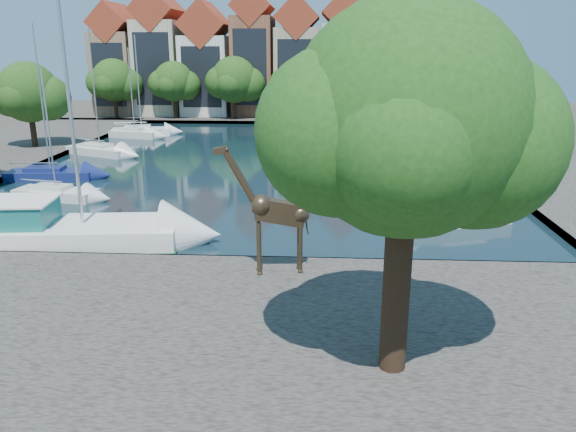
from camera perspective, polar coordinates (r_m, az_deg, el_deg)
name	(u,v)px	position (r m, az deg, el deg)	size (l,w,h in m)	color
ground	(205,265)	(26.40, -8.45, -4.92)	(160.00, 160.00, 0.00)	#38332B
water_basin	(259,162)	(49.22, -2.96, 5.53)	(38.00, 50.00, 0.08)	black
near_quay	(164,334)	(20.13, -12.47, -11.63)	(50.00, 14.00, 0.50)	#524E47
far_quay	(283,116)	(80.70, -0.53, 10.16)	(60.00, 16.00, 0.50)	#524E47
right_quay	(552,163)	(52.75, 25.27, 4.94)	(14.00, 52.00, 0.50)	#524E47
plane_tree	(411,128)	(15.30, 12.35, 8.77)	(8.32, 6.40, 10.62)	#332114
townhouse_west_end	(119,63)	(84.83, -16.78, 14.62)	(5.44, 9.18, 14.93)	#906B4E
townhouse_west_mid	(161,57)	(83.00, -12.79, 15.48)	(5.94, 9.18, 16.79)	#C0B694
townhouse_west_inner	(207,64)	(81.53, -8.20, 15.07)	(6.43, 9.18, 15.15)	silver
townhouse_center	(254,56)	(80.50, -3.50, 15.91)	(5.44, 9.18, 16.93)	brown
townhouse_east_inner	(297,61)	(80.05, 0.93, 15.48)	(5.94, 9.18, 15.79)	tan
townhouse_east_mid	(345,58)	(80.05, 5.77, 15.66)	(6.43, 9.18, 16.65)	beige
townhouse_east_end	(392,66)	(80.60, 10.53, 14.77)	(5.44, 9.18, 14.43)	brown
far_tree_far_west	(114,82)	(79.38, -17.22, 12.90)	(7.28, 5.60, 7.68)	#332114
far_tree_west	(174,83)	(77.02, -11.48, 13.12)	(6.76, 5.20, 7.36)	#332114
far_tree_mid_west	(235,81)	(75.42, -5.42, 13.46)	(7.80, 6.00, 8.00)	#332114
far_tree_mid_east	(296,83)	(74.68, 0.83, 13.38)	(7.02, 5.40, 7.52)	#332114
far_tree_east	(358,82)	(74.76, 7.14, 13.34)	(7.54, 5.80, 7.84)	#332114
far_tree_far_east	(421,84)	(75.72, 13.34, 12.95)	(6.76, 5.20, 7.36)	#332114
side_tree_left_far	(30,94)	(58.78, -24.78, 11.15)	(7.28, 5.60, 7.88)	#332114
giraffe_statue	(273,211)	(23.16, -1.50, 0.46)	(3.81, 1.07, 5.45)	#3C2E1E
motorsailer	(45,228)	(30.57, -23.45, -1.14)	(12.72, 4.90, 12.00)	white
sailboat_left_a	(56,192)	(39.89, -22.49, 2.31)	(5.71, 2.83, 8.40)	silver
sailboat_left_b	(51,172)	(46.06, -22.97, 4.12)	(6.48, 2.79, 11.19)	navy
sailboat_left_c	(100,149)	(54.93, -18.56, 6.50)	(6.79, 4.66, 11.09)	silver
sailboat_left_d	(142,130)	(66.03, -14.65, 8.49)	(6.70, 3.53, 10.80)	white
sailboat_left_e	(135,132)	(64.29, -15.32, 8.21)	(5.67, 3.04, 9.48)	silver
sailboat_right_a	(454,212)	(33.07, 16.47, 0.37)	(6.63, 4.04, 12.34)	silver
sailboat_right_b	(453,179)	(41.87, 16.45, 3.62)	(7.02, 2.64, 12.14)	navy
sailboat_right_c	(416,139)	(58.89, 12.84, 7.59)	(6.50, 2.53, 9.33)	silver
sailboat_right_d	(413,136)	(60.31, 12.62, 7.89)	(5.45, 2.60, 9.76)	white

